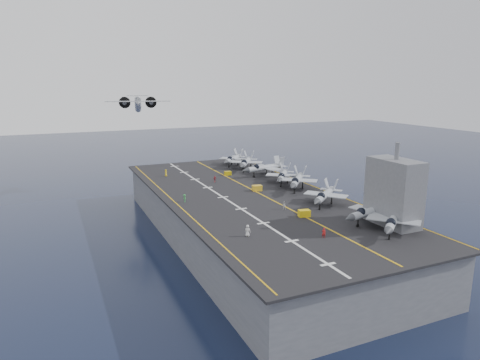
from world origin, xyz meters
name	(u,v)px	position (x,y,z in m)	size (l,w,h in m)	color
ground	(247,237)	(0.00, 0.00, 0.00)	(500.00, 500.00, 0.00)	#142135
hull	(247,217)	(0.00, 0.00, 5.00)	(36.00, 90.00, 10.00)	#56595E
flight_deck	(247,195)	(0.00, 0.00, 10.20)	(38.00, 92.00, 0.40)	black
foul_line	(259,193)	(3.00, 0.00, 10.42)	(0.35, 90.00, 0.02)	gold
landing_centerline	(223,197)	(-6.00, 0.00, 10.42)	(0.50, 90.00, 0.02)	silver
deck_edge_port	(175,203)	(-17.00, 0.00, 10.42)	(0.25, 90.00, 0.02)	gold
deck_edge_stbd	(315,187)	(18.50, 0.00, 10.42)	(0.25, 90.00, 0.02)	gold
island_superstructure	(394,184)	(15.00, -30.00, 17.90)	(5.00, 10.00, 15.00)	#56595E
fighter_jet_0	(393,220)	(11.92, -33.51, 12.71)	(15.90, 15.28, 4.62)	#8F969C
fighter_jet_1	(371,211)	(11.99, -27.75, 12.71)	(15.14, 12.02, 4.62)	#9BA2AB
fighter_jet_2	(325,194)	(11.19, -14.63, 12.73)	(16.05, 15.45, 4.66)	gray
fighter_jet_4	(297,180)	(12.90, -0.73, 12.86)	(16.32, 16.90, 4.91)	gray
fighter_jet_5	(283,175)	(12.96, 6.22, 12.67)	(14.81, 15.71, 4.54)	#929AA1
fighter_jet_6	(265,167)	(13.22, 16.43, 12.87)	(15.88, 12.22, 4.94)	#8E939C
fighter_jet_7	(246,162)	(11.89, 26.24, 12.83)	(15.71, 16.83, 4.86)	#A2AAB2
fighter_jet_8	(233,158)	(11.01, 33.75, 12.70)	(15.55, 15.68, 4.60)	gray
tow_cart_a	(304,213)	(2.98, -19.60, 11.05)	(2.40, 1.80, 1.30)	yellow
tow_cart_b	(257,188)	(3.64, 2.17, 11.07)	(2.39, 1.72, 1.33)	gold
tow_cart_c	(228,173)	(4.07, 21.42, 10.94)	(1.87, 1.27, 1.09)	#C5A709
crew_0	(248,231)	(-11.58, -24.99, 11.38)	(1.41, 1.37, 1.97)	silver
crew_3	(184,198)	(-15.05, -0.27, 11.27)	(0.78, 1.10, 1.74)	#2D8D3F
crew_4	(215,179)	(-2.36, 14.70, 11.27)	(1.09, 0.76, 1.74)	#A5252F
crew_5	(166,173)	(-12.06, 27.06, 11.35)	(1.05, 1.31, 1.90)	yellow
crew_6	(324,233)	(-0.35, -30.82, 11.28)	(1.26, 1.18, 1.75)	#B21919
crew_7	(284,205)	(1.77, -13.83, 11.24)	(1.07, 0.77, 1.69)	silver
transport_plane	(138,105)	(-13.02, 56.71, 28.46)	(23.00, 17.73, 4.90)	silver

